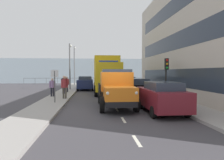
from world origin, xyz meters
TOP-DOWN VIEW (x-y plane):
  - ground_plane at (0.00, -8.27)m, footprint 80.00×80.00m
  - sidewalk_left at (-4.35, -8.27)m, footprint 2.08×36.58m
  - sidewalk_right at (4.35, -8.27)m, footprint 2.08×36.58m
  - road_centreline_markings at (0.00, -7.76)m, footprint 0.12×32.19m
  - building_terrace at (-9.34, -4.06)m, footprint 7.93×23.01m
  - sea_horizon at (0.00, -29.56)m, footprint 80.00×0.80m
  - seawall_railing at (-0.00, -25.96)m, footprint 28.08×0.08m
  - truck_vintage_orange at (-0.04, -0.68)m, footprint 2.17×5.64m
  - lorry_cargo_yellow at (0.00, -9.35)m, footprint 2.58×8.20m
  - car_maroon_kerbside_near at (-2.36, 0.98)m, footprint 1.92×4.14m
  - car_black_kerbside_1 at (-2.36, -5.00)m, footprint 1.81×4.34m
  - car_grey_kerbside_2 at (-2.36, -10.44)m, footprint 1.91×3.93m
  - car_silver_kerbside_3 at (-2.36, -15.59)m, footprint 1.83×3.88m
  - car_navy_oppositeside_0 at (2.36, -13.77)m, footprint 1.98×4.65m
  - pedestrian_by_lamp at (3.67, -4.44)m, footprint 0.53×0.34m
  - pedestrian_with_bag at (4.91, -5.91)m, footprint 0.53×0.34m
  - pedestrian_couple_b at (4.23, -7.97)m, footprint 0.53×0.34m
  - pedestrian_couple_a at (4.17, -9.54)m, footprint 0.53×0.34m
  - traffic_light_near at (-4.44, -3.79)m, footprint 0.28×0.41m
  - lamp_post_promenade at (4.21, -13.14)m, footprint 0.32×1.14m
  - lamp_post_far at (4.52, -22.43)m, footprint 0.32×1.14m
  - street_sign at (4.06, -2.43)m, footprint 0.50×0.07m

SIDE VIEW (x-z plane):
  - ground_plane at x=0.00m, z-range 0.00..0.00m
  - road_centreline_markings at x=0.00m, z-range 0.00..0.01m
  - sidewalk_left at x=-4.35m, z-range 0.00..0.15m
  - sidewalk_right at x=4.35m, z-range 0.00..0.15m
  - car_silver_kerbside_3 at x=-2.36m, z-range 0.03..1.75m
  - car_grey_kerbside_2 at x=-2.36m, z-range 0.03..1.75m
  - car_black_kerbside_1 at x=-2.36m, z-range 0.04..1.76m
  - car_maroon_kerbside_near at x=-2.36m, z-range 0.04..1.76m
  - car_navy_oppositeside_0 at x=2.36m, z-range 0.04..1.76m
  - seawall_railing at x=0.00m, z-range 0.32..1.52m
  - pedestrian_with_bag at x=4.91m, z-range 0.28..1.85m
  - pedestrian_couple_a at x=4.17m, z-range 0.29..1.93m
  - truck_vintage_orange at x=-0.04m, z-range -0.04..2.39m
  - pedestrian_couple_b at x=4.23m, z-range 0.31..2.06m
  - pedestrian_by_lamp at x=3.67m, z-range 0.32..2.11m
  - street_sign at x=4.06m, z-range 0.56..2.81m
  - lorry_cargo_yellow at x=0.00m, z-range 0.14..4.01m
  - traffic_light_near at x=-4.44m, z-range 0.87..4.07m
  - sea_horizon at x=0.00m, z-range 0.00..5.00m
  - lamp_post_promenade at x=4.21m, z-range 0.74..6.32m
  - lamp_post_far at x=4.52m, z-range 0.77..7.18m
  - building_terrace at x=-9.34m, z-range 0.00..10.36m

